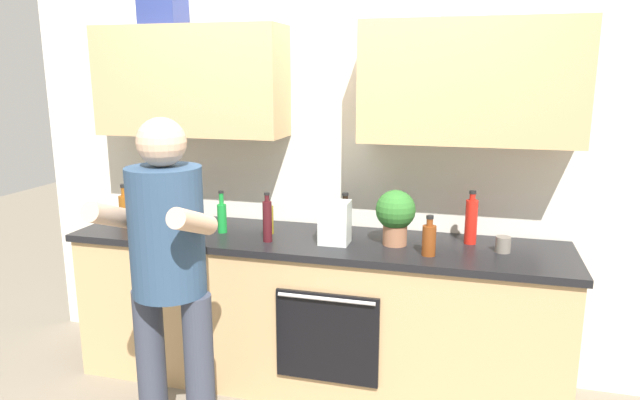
{
  "coord_description": "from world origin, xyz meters",
  "views": [
    {
      "loc": [
        0.86,
        -3.02,
        1.83
      ],
      "look_at": [
        0.06,
        -0.1,
        1.15
      ],
      "focal_mm": 32.02,
      "sensor_mm": 36.0,
      "label": 1
    }
  ],
  "objects_px": {
    "bottle_syrup": "(125,209)",
    "grocery_bag_produce": "(335,222)",
    "bottle_hotsauce": "(471,221)",
    "bottle_soy": "(345,217)",
    "bottle_vinegar": "(429,239)",
    "bottle_wine": "(267,220)",
    "knife_block": "(182,209)",
    "potted_herb": "(395,214)",
    "person_standing": "(168,264)",
    "bottle_oil": "(269,219)",
    "cup_stoneware": "(503,244)",
    "bottle_soda": "(222,216)"
  },
  "relations": [
    {
      "from": "bottle_syrup",
      "to": "knife_block",
      "type": "bearing_deg",
      "value": 5.19
    },
    {
      "from": "bottle_syrup",
      "to": "grocery_bag_produce",
      "type": "relative_size",
      "value": 1.1
    },
    {
      "from": "bottle_wine",
      "to": "bottle_soda",
      "type": "relative_size",
      "value": 1.12
    },
    {
      "from": "knife_block",
      "to": "potted_herb",
      "type": "bearing_deg",
      "value": 0.81
    },
    {
      "from": "grocery_bag_produce",
      "to": "cup_stoneware",
      "type": "bearing_deg",
      "value": 5.07
    },
    {
      "from": "bottle_hotsauce",
      "to": "grocery_bag_produce",
      "type": "bearing_deg",
      "value": -164.75
    },
    {
      "from": "bottle_hotsauce",
      "to": "grocery_bag_produce",
      "type": "xyz_separation_m",
      "value": [
        -0.72,
        -0.2,
        -0.01
      ]
    },
    {
      "from": "bottle_vinegar",
      "to": "bottle_syrup",
      "type": "height_order",
      "value": "bottle_syrup"
    },
    {
      "from": "bottle_syrup",
      "to": "bottle_hotsauce",
      "type": "bearing_deg",
      "value": 5.2
    },
    {
      "from": "bottle_hotsauce",
      "to": "bottle_soy",
      "type": "bearing_deg",
      "value": 178.37
    },
    {
      "from": "bottle_oil",
      "to": "bottle_vinegar",
      "type": "bearing_deg",
      "value": -9.96
    },
    {
      "from": "bottle_soy",
      "to": "knife_block",
      "type": "bearing_deg",
      "value": -169.85
    },
    {
      "from": "cup_stoneware",
      "to": "person_standing",
      "type": "bearing_deg",
      "value": -151.91
    },
    {
      "from": "bottle_hotsauce",
      "to": "bottle_soda",
      "type": "relative_size",
      "value": 1.19
    },
    {
      "from": "bottle_vinegar",
      "to": "bottle_wine",
      "type": "relative_size",
      "value": 0.76
    },
    {
      "from": "bottle_soda",
      "to": "knife_block",
      "type": "bearing_deg",
      "value": 179.05
    },
    {
      "from": "bottle_vinegar",
      "to": "bottle_soy",
      "type": "bearing_deg",
      "value": 149.99
    },
    {
      "from": "person_standing",
      "to": "potted_herb",
      "type": "xyz_separation_m",
      "value": [
        0.94,
        0.79,
        0.11
      ]
    },
    {
      "from": "bottle_soda",
      "to": "grocery_bag_produce",
      "type": "distance_m",
      "value": 0.7
    },
    {
      "from": "bottle_syrup",
      "to": "grocery_bag_produce",
      "type": "distance_m",
      "value": 1.33
    },
    {
      "from": "bottle_vinegar",
      "to": "bottle_wine",
      "type": "xyz_separation_m",
      "value": [
        -0.89,
        0.01,
        0.04
      ]
    },
    {
      "from": "bottle_soy",
      "to": "knife_block",
      "type": "xyz_separation_m",
      "value": [
        -0.97,
        -0.17,
        0.02
      ]
    },
    {
      "from": "person_standing",
      "to": "bottle_vinegar",
      "type": "bearing_deg",
      "value": 29.76
    },
    {
      "from": "bottle_vinegar",
      "to": "bottle_hotsauce",
      "type": "height_order",
      "value": "bottle_hotsauce"
    },
    {
      "from": "bottle_syrup",
      "to": "bottle_soy",
      "type": "distance_m",
      "value": 1.35
    },
    {
      "from": "bottle_vinegar",
      "to": "person_standing",
      "type": "bearing_deg",
      "value": -150.24
    },
    {
      "from": "bottle_soy",
      "to": "bottle_wine",
      "type": "bearing_deg",
      "value": -143.42
    },
    {
      "from": "bottle_wine",
      "to": "bottle_hotsauce",
      "type": "distance_m",
      "value": 1.13
    },
    {
      "from": "bottle_soda",
      "to": "potted_herb",
      "type": "height_order",
      "value": "potted_herb"
    },
    {
      "from": "potted_herb",
      "to": "person_standing",
      "type": "bearing_deg",
      "value": -139.96
    },
    {
      "from": "bottle_soda",
      "to": "potted_herb",
      "type": "relative_size",
      "value": 0.82
    },
    {
      "from": "bottle_soy",
      "to": "potted_herb",
      "type": "height_order",
      "value": "potted_herb"
    },
    {
      "from": "bottle_syrup",
      "to": "bottle_soda",
      "type": "height_order",
      "value": "bottle_syrup"
    },
    {
      "from": "person_standing",
      "to": "bottle_hotsauce",
      "type": "distance_m",
      "value": 1.63
    },
    {
      "from": "bottle_oil",
      "to": "grocery_bag_produce",
      "type": "height_order",
      "value": "grocery_bag_produce"
    },
    {
      "from": "bottle_hotsauce",
      "to": "potted_herb",
      "type": "relative_size",
      "value": 0.97
    },
    {
      "from": "bottle_vinegar",
      "to": "bottle_soy",
      "type": "relative_size",
      "value": 0.88
    },
    {
      "from": "bottle_soda",
      "to": "potted_herb",
      "type": "distance_m",
      "value": 1.02
    },
    {
      "from": "person_standing",
      "to": "knife_block",
      "type": "distance_m",
      "value": 0.85
    },
    {
      "from": "person_standing",
      "to": "bottle_soy",
      "type": "bearing_deg",
      "value": 56.61
    },
    {
      "from": "bottle_soda",
      "to": "bottle_oil",
      "type": "relative_size",
      "value": 1.21
    },
    {
      "from": "bottle_syrup",
      "to": "bottle_soy",
      "type": "relative_size",
      "value": 1.08
    },
    {
      "from": "bottle_soda",
      "to": "bottle_soy",
      "type": "distance_m",
      "value": 0.73
    },
    {
      "from": "bottle_hotsauce",
      "to": "cup_stoneware",
      "type": "height_order",
      "value": "bottle_hotsauce"
    },
    {
      "from": "grocery_bag_produce",
      "to": "bottle_soy",
      "type": "bearing_deg",
      "value": 87.68
    },
    {
      "from": "cup_stoneware",
      "to": "knife_block",
      "type": "distance_m",
      "value": 1.86
    },
    {
      "from": "bottle_oil",
      "to": "potted_herb",
      "type": "bearing_deg",
      "value": -1.98
    },
    {
      "from": "bottle_wine",
      "to": "bottle_oil",
      "type": "xyz_separation_m",
      "value": [
        -0.05,
        0.15,
        -0.04
      ]
    },
    {
      "from": "person_standing",
      "to": "bottle_wine",
      "type": "xyz_separation_m",
      "value": [
        0.24,
        0.66,
        0.06
      ]
    },
    {
      "from": "bottle_wine",
      "to": "bottle_soy",
      "type": "bearing_deg",
      "value": 36.58
    }
  ]
}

